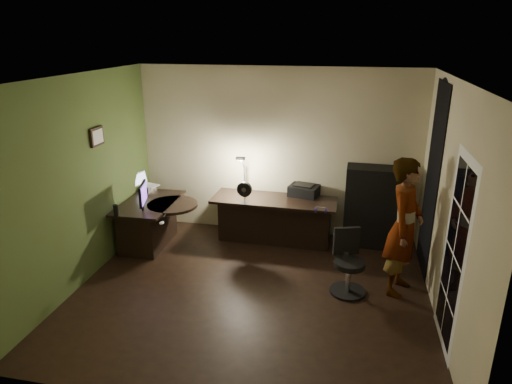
% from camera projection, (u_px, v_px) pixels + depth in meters
% --- Properties ---
extents(floor, '(4.50, 4.00, 0.01)m').
position_uv_depth(floor, '(251.00, 292.00, 5.91)').
color(floor, black).
rests_on(floor, ground).
extents(ceiling, '(4.50, 4.00, 0.01)m').
position_uv_depth(ceiling, '(250.00, 78.00, 5.01)').
color(ceiling, silver).
rests_on(ceiling, floor).
extents(wall_back, '(4.50, 0.01, 2.70)m').
position_uv_depth(wall_back, '(277.00, 153.00, 7.31)').
color(wall_back, '#BEB38B').
rests_on(wall_back, floor).
extents(wall_front, '(4.50, 0.01, 2.70)m').
position_uv_depth(wall_front, '(196.00, 277.00, 3.60)').
color(wall_front, '#BEB38B').
rests_on(wall_front, floor).
extents(wall_left, '(0.01, 4.00, 2.70)m').
position_uv_depth(wall_left, '(80.00, 182.00, 5.89)').
color(wall_left, '#BEB38B').
rests_on(wall_left, floor).
extents(wall_right, '(0.01, 4.00, 2.70)m').
position_uv_depth(wall_right, '(450.00, 208.00, 5.02)').
color(wall_right, '#BEB38B').
rests_on(wall_right, floor).
extents(green_wall_overlay, '(0.00, 4.00, 2.70)m').
position_uv_depth(green_wall_overlay, '(81.00, 182.00, 5.89)').
color(green_wall_overlay, '#435624').
rests_on(green_wall_overlay, floor).
extents(arched_doorway, '(0.01, 0.90, 2.60)m').
position_uv_depth(arched_doorway, '(432.00, 181.00, 6.10)').
color(arched_doorway, black).
rests_on(arched_doorway, floor).
extents(french_door, '(0.02, 0.92, 2.10)m').
position_uv_depth(french_door, '(454.00, 255.00, 4.62)').
color(french_door, white).
rests_on(french_door, floor).
extents(framed_picture, '(0.04, 0.30, 0.25)m').
position_uv_depth(framed_picture, '(97.00, 137.00, 6.13)').
color(framed_picture, black).
rests_on(framed_picture, wall_left).
extents(desk_left, '(0.78, 1.25, 0.72)m').
position_uv_depth(desk_left, '(151.00, 224.00, 7.11)').
color(desk_left, black).
rests_on(desk_left, floor).
extents(desk_right, '(1.95, 0.73, 0.73)m').
position_uv_depth(desk_right, '(274.00, 220.00, 7.21)').
color(desk_right, black).
rests_on(desk_right, floor).
extents(cabinet, '(0.85, 0.44, 1.26)m').
position_uv_depth(cabinet, '(372.00, 207.00, 7.04)').
color(cabinet, black).
rests_on(cabinet, floor).
extents(laptop_stand, '(0.27, 0.25, 0.09)m').
position_uv_depth(laptop_stand, '(148.00, 188.00, 7.53)').
color(laptop_stand, silver).
rests_on(laptop_stand, desk_left).
extents(laptop, '(0.39, 0.37, 0.22)m').
position_uv_depth(laptop, '(148.00, 180.00, 7.48)').
color(laptop, silver).
rests_on(laptop, laptop_stand).
extents(monitor, '(0.22, 0.47, 0.31)m').
position_uv_depth(monitor, '(142.00, 201.00, 6.62)').
color(monitor, black).
rests_on(monitor, desk_left).
extents(mouse, '(0.09, 0.11, 0.03)m').
position_uv_depth(mouse, '(162.00, 223.00, 6.22)').
color(mouse, silver).
rests_on(mouse, desk_left).
extents(phone, '(0.11, 0.15, 0.01)m').
position_uv_depth(phone, '(166.00, 195.00, 7.30)').
color(phone, black).
rests_on(phone, desk_left).
extents(pen, '(0.03, 0.14, 0.01)m').
position_uv_depth(pen, '(165.00, 215.00, 6.50)').
color(pen, black).
rests_on(pen, desk_left).
extents(speaker, '(0.07, 0.07, 0.18)m').
position_uv_depth(speaker, '(116.00, 211.00, 6.45)').
color(speaker, black).
rests_on(speaker, desk_left).
extents(notepad, '(0.14, 0.20, 0.01)m').
position_uv_depth(notepad, '(137.00, 209.00, 6.73)').
color(notepad, silver).
rests_on(notepad, desk_left).
extents(desk_fan, '(0.24, 0.15, 0.35)m').
position_uv_depth(desk_fan, '(245.00, 193.00, 6.85)').
color(desk_fan, black).
rests_on(desk_fan, desk_right).
extents(headphones, '(0.19, 0.09, 0.09)m').
position_uv_depth(headphones, '(321.00, 210.00, 6.57)').
color(headphones, '#2E2793').
rests_on(headphones, desk_right).
extents(printer, '(0.51, 0.43, 0.20)m').
position_uv_depth(printer, '(304.00, 190.00, 7.21)').
color(printer, black).
rests_on(printer, desk_right).
extents(desk_lamp, '(0.28, 0.35, 0.68)m').
position_uv_depth(desk_lamp, '(244.00, 171.00, 7.34)').
color(desk_lamp, black).
rests_on(desk_lamp, desk_right).
extents(office_chair, '(0.58, 0.58, 0.83)m').
position_uv_depth(office_chair, '(350.00, 264.00, 5.76)').
color(office_chair, black).
rests_on(office_chair, floor).
extents(person, '(0.61, 0.74, 1.78)m').
position_uv_depth(person, '(404.00, 227.00, 5.66)').
color(person, '#D8A88C').
rests_on(person, floor).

